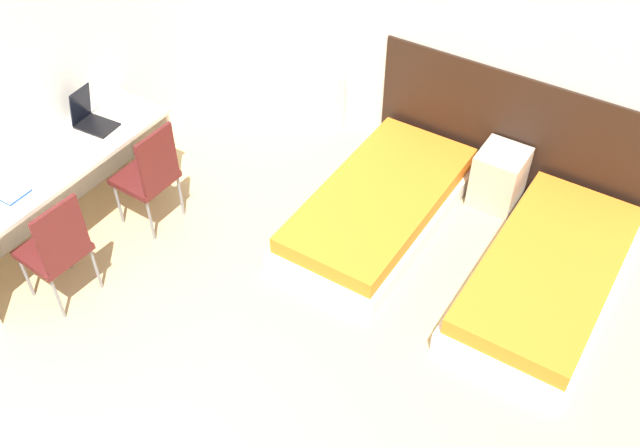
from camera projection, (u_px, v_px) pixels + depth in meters
The scene contains 12 objects.
wall_back at pixel (442, 19), 5.70m from camera, with size 5.47×0.05×2.70m.
wall_left at pixel (52, 50), 5.35m from camera, with size 0.05×4.98×2.70m.
headboard_panel at pixel (516, 135), 5.92m from camera, with size 2.49×0.03×1.09m.
bed_near_window at pixel (379, 206), 5.86m from camera, with size 0.96×1.94×0.33m.
bed_near_door at pixel (547, 276), 5.30m from camera, with size 0.96×1.94×0.33m.
nightstand at pixel (499, 177), 5.98m from camera, with size 0.38×0.40×0.51m.
radiator at pixel (300, 90), 6.87m from camera, with size 0.92×0.12×0.57m.
desk at pixel (58, 178), 5.46m from camera, with size 0.58×2.00×0.75m.
chair_near_laptop at pixel (150, 173), 5.60m from camera, with size 0.42×0.42×0.95m.
chair_near_notebook at pixel (57, 246), 5.02m from camera, with size 0.44×0.44×0.95m.
laptop at pixel (91, 118), 5.63m from camera, with size 0.33×0.24×0.32m.
open_notebook at pixel (9, 191), 5.09m from camera, with size 0.27×0.21×0.02m.
Camera 1 is at (2.00, -0.94, 4.12)m, focal length 40.00 mm.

